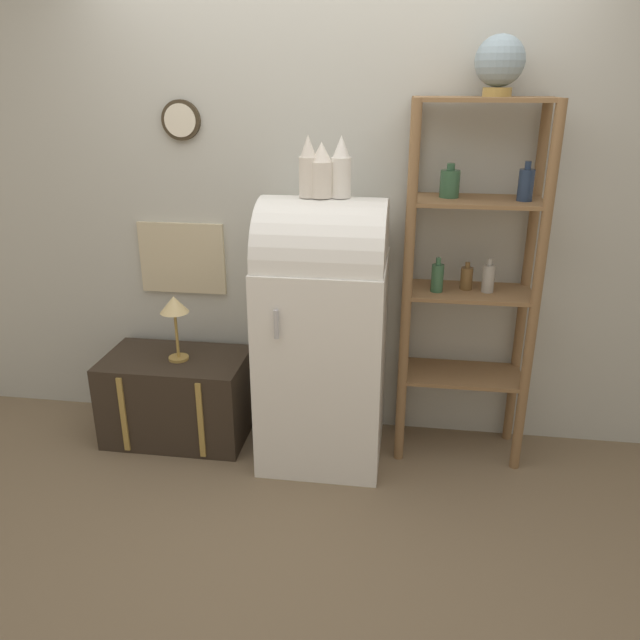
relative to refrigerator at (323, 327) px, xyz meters
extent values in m
plane|color=#7A664C|center=(0.00, -0.23, -0.73)|extent=(12.00, 12.00, 0.00)
cube|color=#B7B7AD|center=(0.00, 0.34, 0.62)|extent=(7.00, 0.05, 2.70)
cylinder|color=#382D1E|center=(-0.79, 0.30, 1.00)|extent=(0.21, 0.03, 0.21)
cylinder|color=beige|center=(-0.79, 0.28, 1.00)|extent=(0.17, 0.01, 0.17)
cube|color=#C6B793|center=(-0.85, 0.30, 0.25)|extent=(0.49, 0.02, 0.40)
cube|color=white|center=(0.00, 0.00, -0.19)|extent=(0.63, 0.63, 1.09)
cylinder|color=white|center=(0.00, 0.00, 0.37)|extent=(0.62, 0.60, 0.60)
cylinder|color=#B7B7BC|center=(-0.17, -0.34, 0.14)|extent=(0.02, 0.02, 0.14)
cube|color=#33281E|center=(-0.84, 0.04, -0.49)|extent=(0.79, 0.47, 0.49)
cube|color=#AD8942|center=(-1.06, -0.20, -0.49)|extent=(0.03, 0.01, 0.44)
cube|color=#AD8942|center=(-0.63, -0.20, -0.49)|extent=(0.03, 0.01, 0.44)
cylinder|color=olive|center=(0.42, -0.02, 0.19)|extent=(0.05, 0.05, 1.85)
cylinder|color=olive|center=(1.03, -0.02, 0.19)|extent=(0.05, 0.05, 1.85)
cylinder|color=olive|center=(0.42, 0.27, 0.19)|extent=(0.05, 0.05, 1.85)
cylinder|color=olive|center=(1.03, 0.27, 0.19)|extent=(0.05, 0.05, 1.85)
cube|color=olive|center=(0.72, 0.12, -0.28)|extent=(0.64, 0.32, 0.02)
cube|color=olive|center=(0.72, 0.12, 0.18)|extent=(0.64, 0.32, 0.02)
cube|color=olive|center=(0.72, 0.12, 0.65)|extent=(0.64, 0.32, 0.02)
cube|color=olive|center=(0.72, 0.12, 1.11)|extent=(0.64, 0.32, 0.02)
cylinder|color=#335B3D|center=(0.60, 0.15, 0.72)|extent=(0.10, 0.10, 0.13)
cylinder|color=#335B3D|center=(0.60, 0.15, 0.80)|extent=(0.04, 0.04, 0.03)
cylinder|color=#23334C|center=(0.94, 0.11, 0.73)|extent=(0.07, 0.07, 0.15)
cylinder|color=#23334C|center=(0.94, 0.11, 0.82)|extent=(0.03, 0.03, 0.04)
cylinder|color=#335B3D|center=(0.57, 0.09, 0.26)|extent=(0.06, 0.06, 0.14)
cylinder|color=#335B3D|center=(0.57, 0.09, 0.35)|extent=(0.02, 0.02, 0.03)
cylinder|color=brown|center=(0.71, 0.15, 0.25)|extent=(0.06, 0.06, 0.11)
cylinder|color=brown|center=(0.71, 0.15, 0.32)|extent=(0.02, 0.02, 0.03)
cylinder|color=#9E998E|center=(0.82, 0.12, 0.26)|extent=(0.06, 0.06, 0.14)
cylinder|color=#9E998E|center=(0.82, 0.12, 0.35)|extent=(0.02, 0.02, 0.03)
cylinder|color=#AD8942|center=(0.78, 0.15, 1.14)|extent=(0.13, 0.13, 0.04)
sphere|color=#7F939E|center=(0.78, 0.15, 1.27)|extent=(0.23, 0.23, 0.23)
cylinder|color=silver|center=(-0.07, -0.01, 0.76)|extent=(0.09, 0.09, 0.19)
cone|color=silver|center=(-0.07, -0.01, 0.91)|extent=(0.08, 0.08, 0.10)
cylinder|color=silver|center=(-0.01, -0.01, 0.75)|extent=(0.11, 0.11, 0.17)
cone|color=silver|center=(-0.01, -0.01, 0.88)|extent=(0.10, 0.10, 0.09)
cylinder|color=white|center=(0.08, 0.00, 0.76)|extent=(0.09, 0.09, 0.19)
cone|color=white|center=(0.08, 0.00, 0.91)|extent=(0.08, 0.08, 0.10)
cylinder|color=#AD8942|center=(-0.81, 0.02, -0.24)|extent=(0.11, 0.11, 0.02)
cylinder|color=#AD8942|center=(-0.81, 0.02, -0.10)|extent=(0.02, 0.02, 0.26)
cone|color=#DBC184|center=(-0.81, 0.02, 0.08)|extent=(0.15, 0.15, 0.09)
camera|label=1|loc=(0.41, -2.96, 1.19)|focal=35.00mm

